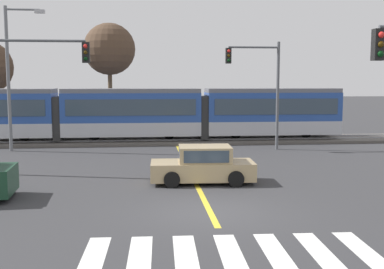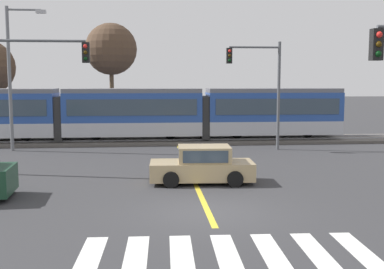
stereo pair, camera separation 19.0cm
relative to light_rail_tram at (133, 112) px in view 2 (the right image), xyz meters
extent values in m
plane|color=#333335|center=(2.89, -17.30, -2.05)|extent=(200.00, 200.00, 0.00)
cube|color=#56514C|center=(2.89, 0.01, -1.96)|extent=(120.00, 4.00, 0.18)
cube|color=#939399|center=(2.89, -0.71, -1.82)|extent=(120.00, 0.08, 0.10)
cube|color=#939399|center=(2.89, 0.73, -1.82)|extent=(120.00, 0.08, 0.10)
cylinder|color=black|center=(-7.03, 0.01, -1.52)|extent=(0.70, 0.20, 0.70)
cube|color=#B7BAC1|center=(0.00, 0.01, -1.07)|extent=(9.00, 2.60, 0.90)
cube|color=#284C9E|center=(0.00, 0.01, 0.33)|extent=(9.00, 2.60, 1.90)
cube|color=#384756|center=(0.00, -1.31, 0.38)|extent=(8.28, 0.04, 1.04)
cube|color=slate|center=(0.00, 0.01, 1.42)|extent=(9.00, 2.39, 0.28)
cylinder|color=black|center=(2.48, 0.01, -1.52)|extent=(0.70, 0.20, 0.70)
cylinder|color=black|center=(-2.47, 0.01, -1.52)|extent=(0.70, 0.20, 0.70)
cube|color=#B7BAC1|center=(9.50, 0.01, -1.07)|extent=(9.00, 2.60, 0.90)
cube|color=#284C9E|center=(9.50, 0.01, 0.33)|extent=(9.00, 2.60, 1.90)
cube|color=#384756|center=(9.50, -1.31, 0.38)|extent=(8.28, 0.04, 1.04)
cube|color=slate|center=(9.50, 0.01, 1.42)|extent=(9.00, 2.39, 0.28)
cylinder|color=black|center=(11.97, 0.01, -1.52)|extent=(0.70, 0.20, 0.70)
cylinder|color=black|center=(7.03, 0.01, -1.52)|extent=(0.70, 0.20, 0.70)
cube|color=#2D2D2D|center=(-4.75, 0.01, -0.37)|extent=(0.50, 2.34, 2.80)
cube|color=#2D2D2D|center=(4.75, 0.01, -0.37)|extent=(0.50, 2.34, 2.80)
cube|color=silver|center=(-0.41, -20.91, -2.04)|extent=(0.65, 2.82, 0.01)
cube|color=silver|center=(0.69, -20.94, -2.04)|extent=(0.65, 2.82, 0.01)
cube|color=silver|center=(1.79, -20.98, -2.04)|extent=(0.65, 2.82, 0.01)
cube|color=silver|center=(2.89, -21.02, -2.04)|extent=(0.65, 2.82, 0.01)
cube|color=silver|center=(3.99, -21.05, -2.04)|extent=(0.65, 2.82, 0.01)
cube|color=silver|center=(5.09, -21.09, -2.04)|extent=(0.65, 2.82, 0.01)
cube|color=silver|center=(6.19, -21.12, -2.04)|extent=(0.65, 2.82, 0.01)
cube|color=gold|center=(2.89, -10.50, -2.04)|extent=(0.20, 17.02, 0.01)
cube|color=tan|center=(3.17, -12.93, -1.53)|extent=(4.27, 1.88, 0.72)
cube|color=tan|center=(3.27, -12.94, -0.85)|extent=(2.16, 1.61, 0.64)
cube|color=#384756|center=(2.27, -12.90, -0.85)|extent=(0.16, 1.43, 0.52)
cube|color=#384756|center=(3.24, -13.72, -0.85)|extent=(1.79, 0.12, 0.48)
cylinder|color=black|center=(1.87, -13.73, -1.73)|extent=(0.65, 0.25, 0.64)
cylinder|color=black|center=(1.95, -12.03, -1.73)|extent=(0.65, 0.25, 0.64)
cylinder|color=black|center=(4.39, -13.84, -1.73)|extent=(0.65, 0.25, 0.64)
cylinder|color=black|center=(4.46, -12.14, -1.73)|extent=(0.65, 0.25, 0.64)
cube|color=black|center=(7.55, -18.75, 3.16)|extent=(0.32, 0.28, 0.90)
sphere|color=red|center=(7.55, -18.90, 3.43)|extent=(0.18, 0.18, 0.18)
sphere|color=#3A2706|center=(7.55, -18.90, 3.16)|extent=(0.18, 0.18, 0.18)
sphere|color=black|center=(7.55, -18.90, 2.89)|extent=(0.18, 0.18, 0.18)
cylinder|color=#515459|center=(-3.71, -10.31, 3.85)|extent=(4.00, 0.12, 0.12)
cube|color=black|center=(-1.71, -10.31, 3.35)|extent=(0.32, 0.28, 0.90)
sphere|color=red|center=(-1.71, -10.46, 3.62)|extent=(0.18, 0.18, 0.18)
sphere|color=#3A2706|center=(-1.71, -10.46, 3.35)|extent=(0.18, 0.18, 0.18)
sphere|color=black|center=(-1.71, -10.46, 3.08)|extent=(0.18, 0.18, 0.18)
cylinder|color=#515459|center=(8.76, -4.04, 1.17)|extent=(0.18, 0.18, 6.42)
cylinder|color=#515459|center=(7.26, -4.04, 4.04)|extent=(3.00, 0.12, 0.12)
cube|color=black|center=(5.76, -4.04, 3.54)|extent=(0.32, 0.28, 0.90)
sphere|color=red|center=(5.76, -4.19, 3.81)|extent=(0.18, 0.18, 0.18)
sphere|color=#3A2706|center=(5.76, -4.19, 3.54)|extent=(0.18, 0.18, 0.18)
sphere|color=black|center=(5.76, -4.19, 3.27)|extent=(0.18, 0.18, 0.18)
cylinder|color=slate|center=(-7.03, -3.15, 2.15)|extent=(0.20, 0.20, 8.40)
cylinder|color=slate|center=(-6.07, -3.15, 6.15)|extent=(1.92, 0.12, 0.12)
cube|color=#B2B2B7|center=(-5.11, -3.15, 6.05)|extent=(0.56, 0.28, 0.20)
cylinder|color=brown|center=(-1.75, 4.94, 0.81)|extent=(0.32, 0.32, 5.71)
sphere|color=#4C3828|center=(-1.75, 4.94, 4.44)|extent=(3.89, 3.89, 3.89)
camera|label=1|loc=(0.84, -32.17, 2.18)|focal=45.00mm
camera|label=2|loc=(1.03, -32.18, 2.18)|focal=45.00mm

